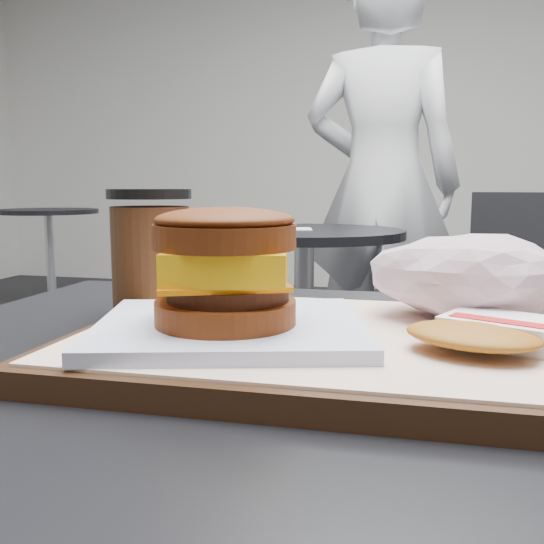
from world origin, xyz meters
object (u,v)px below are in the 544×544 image
at_px(coffee_cup, 151,256).
at_px(neighbor_chair, 490,301).
at_px(breakfast_sandwich, 227,282).
at_px(serving_tray, 332,344).
at_px(patron, 381,184).
at_px(crumpled_wrapper, 469,276).
at_px(hash_brown, 496,334).
at_px(neighbor_table, 304,286).

relative_size(coffee_cup, neighbor_chair, 0.14).
distance_m(coffee_cup, neighbor_chair, 1.73).
distance_m(breakfast_sandwich, neighbor_chair, 1.83).
relative_size(serving_tray, breakfast_sandwich, 1.67).
bearing_deg(patron, coffee_cup, 92.58).
xyz_separation_m(serving_tray, patron, (-0.10, 2.19, 0.13)).
height_order(neighbor_chair, patron, patron).
bearing_deg(patron, breakfast_sandwich, 95.86).
bearing_deg(crumpled_wrapper, neighbor_chair, 82.82).
height_order(hash_brown, crumpled_wrapper, crumpled_wrapper).
height_order(hash_brown, coffee_cup, coffee_cup).
xyz_separation_m(neighbor_table, neighbor_chair, (0.64, 0.08, -0.04)).
relative_size(breakfast_sandwich, patron, 0.13).
bearing_deg(crumpled_wrapper, coffee_cup, 174.71).
bearing_deg(neighbor_table, coffee_cup, -84.99).
distance_m(neighbor_table, neighbor_chair, 0.64).
bearing_deg(breakfast_sandwich, patron, 90.69).
distance_m(breakfast_sandwich, crumpled_wrapper, 0.20).
xyz_separation_m(crumpled_wrapper, neighbor_table, (-0.43, 1.57, -0.27)).
relative_size(serving_tray, neighbor_table, 0.51).
distance_m(neighbor_chair, patron, 0.73).
xyz_separation_m(crumpled_wrapper, patron, (-0.20, 2.11, 0.08)).
relative_size(serving_tray, crumpled_wrapper, 2.44).
bearing_deg(coffee_cup, neighbor_table, 95.01).
xyz_separation_m(serving_tray, hash_brown, (0.11, -0.03, 0.02)).
distance_m(crumpled_wrapper, patron, 2.12).
xyz_separation_m(coffee_cup, patron, (0.09, 2.09, 0.08)).
distance_m(crumpled_wrapper, neighbor_table, 1.65).
height_order(neighbor_table, patron, patron).
bearing_deg(breakfast_sandwich, neighbor_chair, 77.81).
height_order(breakfast_sandwich, coffee_cup, coffee_cup).
bearing_deg(neighbor_table, crumpled_wrapper, -74.76).
relative_size(serving_tray, neighbor_chair, 0.43).
relative_size(hash_brown, neighbor_chair, 0.15).
relative_size(hash_brown, neighbor_table, 0.18).
height_order(hash_brown, neighbor_chair, neighbor_chair).
bearing_deg(coffee_cup, breakfast_sandwich, -48.14).
bearing_deg(crumpled_wrapper, breakfast_sandwich, -147.87).
bearing_deg(hash_brown, neighbor_chair, 83.57).
bearing_deg(breakfast_sandwich, neighbor_table, 98.68).
relative_size(breakfast_sandwich, neighbor_chair, 0.26).
relative_size(neighbor_chair, patron, 0.48).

